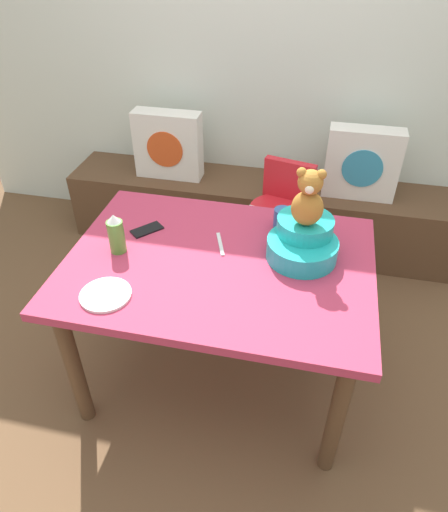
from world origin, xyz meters
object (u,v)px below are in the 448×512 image
(dining_table, at_px, (219,279))
(cell_phone, at_px, (147,230))
(book_stack, at_px, (283,181))
(ketchup_bottle, at_px, (116,234))
(coffee_mug, at_px, (283,218))
(infant_seat_teal, at_px, (303,241))
(teddy_bear, at_px, (308,199))
(pillow_floral_right, at_px, (362,164))
(highchair, at_px, (279,213))
(pillow_floral_left, at_px, (168,145))
(dinner_plate_near, at_px, (106,295))

(dining_table, height_order, cell_phone, cell_phone)
(book_stack, distance_m, ketchup_bottle, 1.42)
(cell_phone, bearing_deg, coffee_mug, -123.20)
(infant_seat_teal, relative_size, ketchup_bottle, 1.78)
(dining_table, distance_m, teddy_bear, 0.52)
(cell_phone, bearing_deg, pillow_floral_right, -91.88)
(book_stack, relative_size, infant_seat_teal, 0.61)
(highchair, height_order, teddy_bear, teddy_bear)
(dining_table, relative_size, teddy_bear, 5.20)
(pillow_floral_left, distance_m, dinner_plate_near, 1.53)
(pillow_floral_left, xyz_separation_m, pillow_floral_right, (1.24, 0.00, 0.00))
(ketchup_bottle, bearing_deg, highchair, 52.54)
(dinner_plate_near, xyz_separation_m, cell_phone, (0.00, 0.46, -0.00))
(pillow_floral_left, height_order, book_stack, pillow_floral_left)
(highchair, distance_m, cell_phone, 0.87)
(book_stack, bearing_deg, pillow_floral_left, -178.43)
(highchair, bearing_deg, cell_phone, -131.13)
(pillow_floral_left, height_order, coffee_mug, pillow_floral_left)
(highchair, bearing_deg, pillow_floral_right, 43.23)
(infant_seat_teal, relative_size, dinner_plate_near, 1.65)
(pillow_floral_right, distance_m, book_stack, 0.51)
(highchair, distance_m, infant_seat_teal, 0.74)
(pillow_floral_right, distance_m, ketchup_bottle, 1.63)
(pillow_floral_right, xyz_separation_m, teddy_bear, (-0.28, -1.08, 0.34))
(pillow_floral_left, distance_m, infant_seat_teal, 1.45)
(highchair, height_order, infant_seat_teal, infant_seat_teal)
(pillow_floral_right, distance_m, teddy_bear, 1.17)
(pillow_floral_left, distance_m, pillow_floral_right, 1.24)
(dining_table, xyz_separation_m, infant_seat_teal, (0.34, 0.12, 0.17))
(dining_table, height_order, dinner_plate_near, dinner_plate_near)
(cell_phone, bearing_deg, book_stack, -74.36)
(pillow_floral_right, bearing_deg, coffee_mug, -113.67)
(highchair, height_order, dinner_plate_near, highchair)
(dining_table, height_order, coffee_mug, coffee_mug)
(dining_table, bearing_deg, highchair, 77.29)
(highchair, relative_size, cell_phone, 5.49)
(pillow_floral_left, relative_size, book_stack, 2.20)
(infant_seat_teal, height_order, cell_phone, infant_seat_teal)
(pillow_floral_right, height_order, ketchup_bottle, ketchup_bottle)
(pillow_floral_right, height_order, infant_seat_teal, same)
(pillow_floral_left, relative_size, dinner_plate_near, 2.20)
(highchair, bearing_deg, coffee_mug, -83.38)
(cell_phone, bearing_deg, pillow_floral_left, -35.36)
(pillow_floral_left, relative_size, coffee_mug, 3.67)
(coffee_mug, relative_size, dinner_plate_near, 0.60)
(teddy_bear, distance_m, dinner_plate_near, 0.88)
(dining_table, xyz_separation_m, ketchup_bottle, (-0.44, -0.02, 0.19))
(pillow_floral_right, relative_size, teddy_bear, 1.76)
(book_stack, relative_size, cell_phone, 1.39)
(dining_table, bearing_deg, pillow_floral_left, 117.33)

